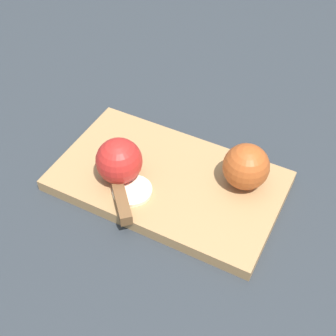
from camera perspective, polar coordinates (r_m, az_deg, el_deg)
The scene contains 6 objects.
ground_plane at distance 0.76m, azimuth 0.00°, elevation -2.12°, with size 4.00×4.00×0.00m, color #282D33.
cutting_board at distance 0.75m, azimuth 0.00°, elevation -1.60°, with size 0.37×0.23×0.02m.
apple_half_left at distance 0.72m, azimuth 9.52°, elevation 0.17°, with size 0.07×0.07×0.07m.
apple_half_right at distance 0.72m, azimuth -5.98°, elevation 0.84°, with size 0.07×0.07×0.07m.
knife at distance 0.70m, azimuth -5.76°, elevation -3.76°, with size 0.12×0.12×0.02m.
apple_slice at distance 0.72m, azimuth -4.40°, elevation -2.75°, with size 0.06×0.06×0.01m.
Camera 1 is at (-0.26, 0.43, 0.56)m, focal length 50.00 mm.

